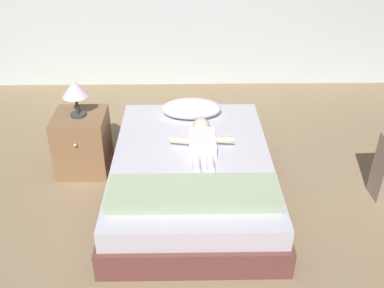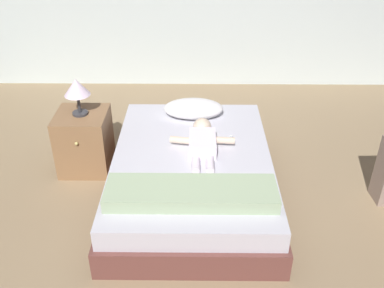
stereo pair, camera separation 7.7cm
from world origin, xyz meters
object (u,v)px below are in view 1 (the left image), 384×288
pillow (191,108)px  baby (202,141)px  bed (192,175)px  nightstand (83,143)px  toothbrush (228,139)px  lamp (75,90)px

pillow → baby: bearing=-82.0°
bed → nightstand: nightstand is taller
toothbrush → bed: bearing=-143.3°
bed → pillow: size_ratio=3.45×
baby → nightstand: size_ratio=1.23×
bed → pillow: (0.01, 0.66, 0.27)m
baby → nightstand: bearing=165.8°
pillow → toothbrush: bearing=-55.8°
baby → nightstand: 1.08m
bed → lamp: size_ratio=5.84×
nightstand → lamp: bearing=90.0°
toothbrush → nightstand: 1.26m
baby → lamp: size_ratio=2.06×
baby → nightstand: nightstand is taller
baby → lamp: (-1.03, 0.26, 0.34)m
lamp → nightstand: bearing=-90.0°
bed → pillow: 0.71m
toothbrush → pillow: bearing=124.2°
bed → baby: size_ratio=2.83×
bed → toothbrush: 0.43m
bed → nightstand: bearing=158.4°
baby → nightstand: (-1.03, 0.26, -0.17)m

